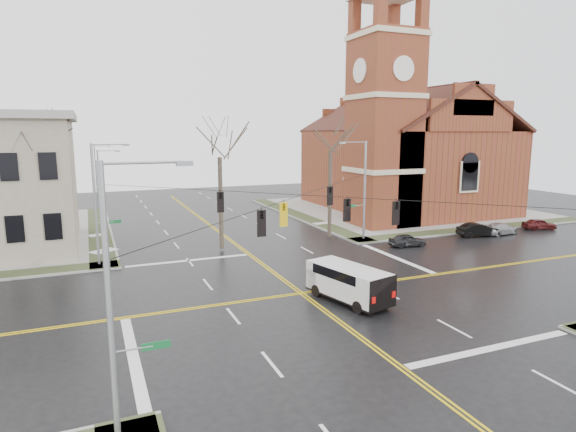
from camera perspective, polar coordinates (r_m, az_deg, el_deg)
name	(u,v)px	position (r m, az deg, el deg)	size (l,w,h in m)	color
ground	(301,293)	(30.45, 1.59, -9.14)	(120.00, 120.00, 0.00)	black
sidewalks	(301,292)	(30.43, 1.59, -9.00)	(80.00, 80.00, 0.17)	gray
road_markings	(301,293)	(30.45, 1.59, -9.13)	(100.00, 100.00, 0.01)	gold
church	(400,144)	(62.80, 13.19, 8.29)	(24.28, 27.48, 27.50)	brown
signal_pole_ne	(363,187)	(44.55, 8.89, 3.37)	(2.75, 0.22, 9.00)	gray
signal_pole_nw	(98,201)	(38.07, -21.64, 1.68)	(2.75, 0.22, 9.00)	gray
signal_pole_sw	(115,300)	(15.57, -19.78, -9.39)	(2.75, 0.22, 9.00)	gray
span_wires	(302,195)	(29.02, 1.65, 2.51)	(23.02, 23.02, 0.03)	black
traffic_signals	(306,209)	(28.53, 2.19, 0.86)	(8.21, 8.26, 1.30)	black
streetlight_north_a	(101,185)	(54.53, -21.28, 3.48)	(2.30, 0.20, 8.00)	gray
streetlight_north_b	(97,171)	(74.45, -21.71, 5.00)	(2.30, 0.20, 8.00)	gray
cargo_van	(346,280)	(29.08, 6.87, -7.56)	(3.43, 5.86, 2.10)	white
parked_car_a	(407,240)	(43.62, 13.96, -2.80)	(1.32, 3.29, 1.12)	black
parked_car_b	(478,230)	(49.83, 21.58, -1.53)	(1.38, 3.95, 1.30)	black
parked_car_c	(500,229)	(51.69, 23.86, -1.38)	(1.62, 3.98, 1.15)	#9A9A9D
parked_car_d	(539,224)	(56.00, 27.64, -0.85)	(1.36, 3.38, 1.15)	#4F1616
tree_nw_far	(39,147)	(40.60, -27.37, 7.24)	(4.00, 4.00, 12.20)	#382D23
tree_nw_near	(219,151)	(40.33, -8.12, 7.64)	(4.00, 4.00, 11.62)	#382D23
tree_ne	(331,147)	(45.05, 5.08, 8.13)	(4.00, 4.00, 11.84)	#382D23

